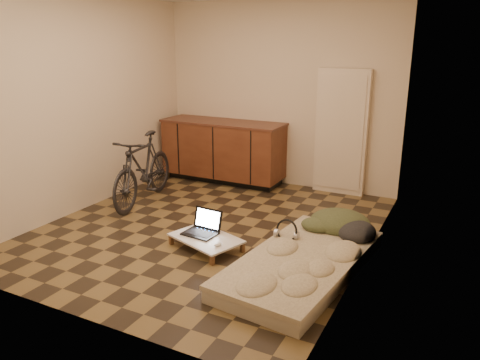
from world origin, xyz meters
The scene contains 10 objects.
room_shell centered at (0.00, 0.00, 1.30)m, with size 3.50×4.00×2.60m.
cabinets centered at (-0.75, 1.70, 0.47)m, with size 1.84×0.62×0.91m.
appliance_panel centered at (0.95, 1.94, 0.85)m, with size 0.70×0.10×1.70m, color beige.
bicycle centered at (-1.20, 0.37, 0.50)m, with size 0.45×1.55×1.00m, color black.
futon centered at (1.30, -0.52, 0.08)m, with size 1.11×1.98×0.16m.
clothing_pile centered at (1.47, 0.26, 0.30)m, with size 0.68×0.56×0.27m, color #394126, non-canonical shape.
headphones centered at (1.02, -0.20, 0.25)m, with size 0.25×0.23×0.17m, color black, non-canonical shape.
lap_desk centered at (0.25, -0.48, 0.10)m, with size 0.83×0.67×0.12m.
laptop centered at (0.16, -0.39, 0.17)m, with size 0.36×0.33×0.23m.
mouse centered at (0.46, -0.60, 0.13)m, with size 0.05×0.09×0.03m, color white.
Camera 1 is at (2.55, -4.26, 2.07)m, focal length 35.00 mm.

